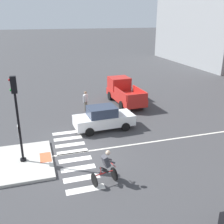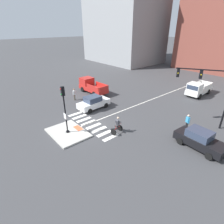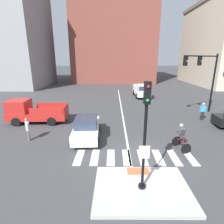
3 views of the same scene
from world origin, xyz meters
name	(u,v)px [view 1 (image 1 of 3)]	position (x,y,z in m)	size (l,w,h in m)	color
ground_plane	(73,156)	(0.00, 0.00, 0.00)	(300.00, 300.00, 0.00)	#3D3D3F
traffic_island	(24,162)	(0.00, -2.66, 0.07)	(4.14, 3.02, 0.15)	#B2AFA8
tactile_pad_front	(46,157)	(0.00, -1.50, 0.15)	(1.10, 0.60, 0.01)	#DB5B38
signal_pole	(17,112)	(0.00, -2.67, 2.92)	(0.44, 0.38, 4.59)	black
crosswalk_stripe_a	(66,133)	(-3.26, 0.06, 0.00)	(0.44, 1.80, 0.01)	silver
crosswalk_stripe_b	(68,138)	(-2.33, 0.06, 0.00)	(0.44, 1.80, 0.01)	silver
crosswalk_stripe_c	(70,145)	(-1.40, 0.06, 0.00)	(0.44, 1.80, 0.01)	silver
crosswalk_stripe_d	(73,152)	(-0.47, 0.06, 0.00)	(0.44, 1.80, 0.01)	silver
crosswalk_stripe_e	(75,160)	(0.47, 0.06, 0.00)	(0.44, 1.80, 0.01)	silver
crosswalk_stripe_f	(78,168)	(1.40, 0.06, 0.00)	(0.44, 1.80, 0.01)	silver
crosswalk_stripe_g	(82,178)	(2.33, 0.06, 0.00)	(0.44, 1.80, 0.01)	silver
crosswalk_stripe_h	(86,189)	(3.26, 0.06, 0.00)	(0.44, 1.80, 0.01)	silver
lane_centre_line	(219,132)	(-0.29, 10.00, 0.00)	(0.14, 28.00, 0.01)	silver
car_white_westbound_near	(103,118)	(-3.15, 2.67, 0.81)	(1.99, 4.17, 1.64)	white
pickup_truck_red_cross_left	(124,92)	(-8.48, 6.01, 0.98)	(5.18, 2.23, 2.08)	red
cyclist	(106,167)	(3.02, 1.08, 0.87)	(0.88, 1.21, 1.68)	black
pedestrian_at_curb_left	(86,100)	(-7.19, 2.26, 0.98)	(0.37, 0.49, 1.67)	#6B6051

